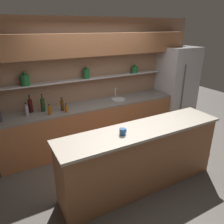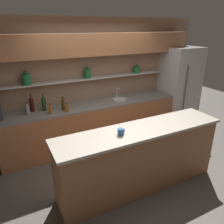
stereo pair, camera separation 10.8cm
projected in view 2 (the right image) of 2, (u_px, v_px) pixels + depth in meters
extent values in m
plane|color=#4C4742|center=(127.00, 173.00, 3.86)|extent=(12.00, 12.00, 0.00)
cube|color=#937056|center=(91.00, 82.00, 4.71)|extent=(5.20, 0.10, 2.60)
cube|color=#B7B7BC|center=(88.00, 79.00, 4.51)|extent=(3.62, 0.18, 0.02)
cylinder|color=#19602D|center=(26.00, 79.00, 3.96)|extent=(0.15, 0.15, 0.20)
sphere|color=#19602D|center=(25.00, 73.00, 3.91)|extent=(0.05, 0.05, 0.05)
cylinder|color=#19602D|center=(88.00, 73.00, 4.46)|extent=(0.13, 0.13, 0.20)
sphere|color=#19602D|center=(87.00, 68.00, 4.42)|extent=(0.05, 0.05, 0.05)
cylinder|color=#19602D|center=(136.00, 70.00, 4.97)|extent=(0.14, 0.14, 0.15)
sphere|color=#19602D|center=(137.00, 65.00, 4.94)|extent=(0.05, 0.05, 0.05)
cube|color=#99603D|center=(93.00, 44.00, 4.24)|extent=(4.42, 0.34, 0.42)
cube|color=#99603D|center=(93.00, 125.00, 4.68)|extent=(3.72, 0.62, 0.88)
cube|color=slate|center=(93.00, 105.00, 4.51)|extent=(3.72, 0.62, 0.04)
cube|color=#99603D|center=(139.00, 159.00, 3.39)|extent=(2.57, 0.55, 0.98)
cube|color=#ADA393|center=(141.00, 130.00, 3.20)|extent=(2.63, 0.61, 0.04)
cube|color=#B7B7BC|center=(179.00, 88.00, 5.42)|extent=(0.83, 0.70, 1.97)
cylinder|color=#4C4C51|center=(186.00, 89.00, 5.02)|extent=(0.02, 0.02, 1.08)
cylinder|color=#B7B7BC|center=(119.00, 99.00, 4.77)|extent=(0.31, 0.31, 0.02)
cylinder|color=#B7B7BC|center=(117.00, 93.00, 4.82)|extent=(0.02, 0.02, 0.22)
cylinder|color=#B7B7BC|center=(118.00, 88.00, 4.73)|extent=(0.02, 0.12, 0.02)
cylinder|color=#193814|center=(44.00, 104.00, 4.12)|extent=(0.08, 0.08, 0.25)
cylinder|color=#193814|center=(43.00, 96.00, 4.06)|extent=(0.02, 0.02, 0.08)
cylinder|color=black|center=(43.00, 94.00, 4.05)|extent=(0.03, 0.03, 0.01)
cylinder|color=#380C0C|center=(32.00, 105.00, 4.09)|extent=(0.08, 0.08, 0.24)
cylinder|color=#380C0C|center=(31.00, 97.00, 4.03)|extent=(0.02, 0.02, 0.08)
cylinder|color=black|center=(30.00, 95.00, 4.01)|extent=(0.03, 0.03, 0.01)
cylinder|color=#9E4C0A|center=(50.00, 110.00, 3.99)|extent=(0.06, 0.06, 0.15)
cylinder|color=#9E4C0A|center=(50.00, 105.00, 3.96)|extent=(0.03, 0.03, 0.04)
cylinder|color=black|center=(50.00, 104.00, 3.95)|extent=(0.03, 0.03, 0.01)
cylinder|color=#4C2D0C|center=(63.00, 105.00, 4.15)|extent=(0.06, 0.06, 0.20)
cylinder|color=#4C2D0C|center=(63.00, 99.00, 4.11)|extent=(0.03, 0.03, 0.04)
cylinder|color=black|center=(62.00, 98.00, 4.10)|extent=(0.03, 0.03, 0.01)
cylinder|color=#9E4C0A|center=(67.00, 109.00, 4.08)|extent=(0.06, 0.06, 0.12)
cylinder|color=#9E4C0A|center=(67.00, 105.00, 4.05)|extent=(0.03, 0.03, 0.04)
cylinder|color=black|center=(67.00, 103.00, 4.05)|extent=(0.03, 0.03, 0.01)
cylinder|color=gray|center=(28.00, 110.00, 3.95)|extent=(0.07, 0.07, 0.17)
cylinder|color=gray|center=(27.00, 104.00, 3.91)|extent=(0.03, 0.03, 0.04)
cylinder|color=black|center=(27.00, 103.00, 3.90)|extent=(0.03, 0.03, 0.01)
cylinder|color=#235184|center=(121.00, 132.00, 3.00)|extent=(0.09, 0.09, 0.09)
cube|color=#235184|center=(124.00, 131.00, 3.02)|extent=(0.02, 0.01, 0.06)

